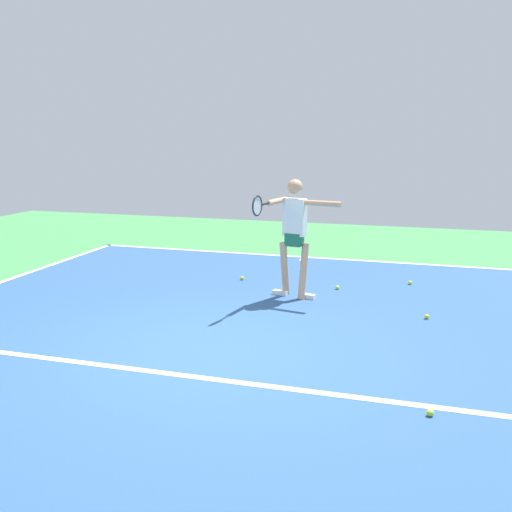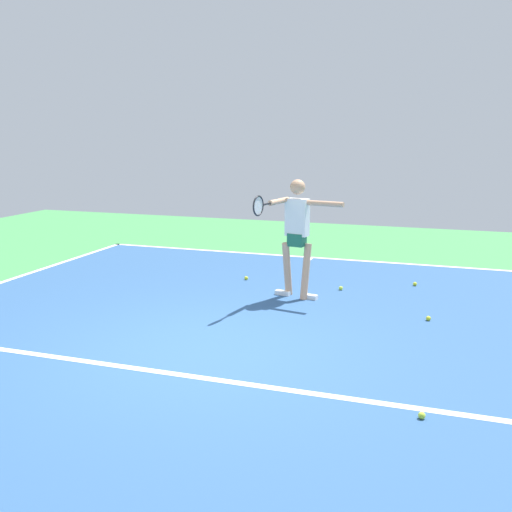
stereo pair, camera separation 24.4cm
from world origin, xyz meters
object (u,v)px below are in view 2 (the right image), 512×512
object	(u,v)px
tennis_ball_near_player	(428,318)
tennis_ball_by_sideline	(246,278)
tennis_ball_centre_court	(341,288)
tennis_player	(296,230)
tennis_ball_far_corner	(415,284)
tennis_ball_by_baseline	(422,415)

from	to	relation	value
tennis_ball_near_player	tennis_ball_by_sideline	xyz separation A→B (m)	(3.12, -1.35, 0.00)
tennis_ball_centre_court	tennis_ball_near_player	bearing A→B (deg)	140.01
tennis_player	tennis_ball_centre_court	world-z (taller)	tennis_player
tennis_ball_by_sideline	tennis_ball_centre_court	distance (m)	1.70
tennis_ball_near_player	tennis_ball_centre_court	distance (m)	1.86
tennis_ball_far_corner	tennis_ball_centre_court	size ratio (longest dim) A/B	1.00
tennis_ball_by_sideline	tennis_ball_far_corner	size ratio (longest dim) A/B	1.00
tennis_player	tennis_ball_by_sideline	size ratio (longest dim) A/B	27.93
tennis_player	tennis_ball_near_player	world-z (taller)	tennis_player
tennis_player	tennis_ball_by_baseline	xyz separation A→B (m)	(-2.08, 3.47, -1.04)
tennis_ball_by_baseline	tennis_ball_near_player	bearing A→B (deg)	-88.74
tennis_ball_by_sideline	tennis_ball_centre_court	bearing A→B (deg)	174.96
tennis_ball_by_sideline	tennis_ball_centre_court	xyz separation A→B (m)	(-1.69, 0.15, 0.00)
tennis_ball_near_player	tennis_ball_by_baseline	distance (m)	2.93
tennis_player	tennis_ball_near_player	size ratio (longest dim) A/B	27.93
tennis_ball_near_player	tennis_ball_centre_court	xyz separation A→B (m)	(1.43, -1.20, 0.00)
tennis_ball_centre_court	tennis_player	bearing A→B (deg)	48.24
tennis_ball_by_baseline	tennis_ball_by_sideline	size ratio (longest dim) A/B	1.00
tennis_ball_near_player	tennis_ball_far_corner	size ratio (longest dim) A/B	1.00
tennis_player	tennis_ball_centre_court	distance (m)	1.37
tennis_player	tennis_ball_by_baseline	distance (m)	4.18
tennis_ball_near_player	tennis_ball_far_corner	world-z (taller)	same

